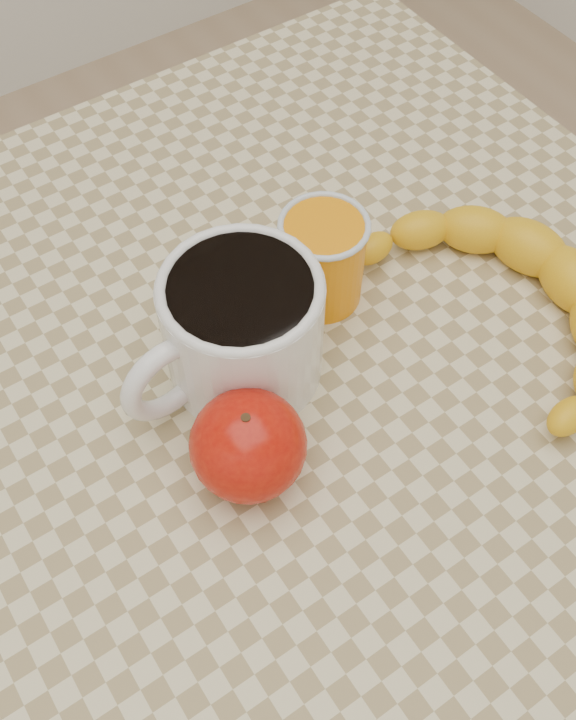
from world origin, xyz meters
TOP-DOWN VIEW (x-y plane):
  - ground at (0.00, 0.00)m, footprint 3.00×3.00m
  - table at (0.00, 0.00)m, footprint 0.80×0.80m
  - coffee_mug at (-0.03, 0.02)m, footprint 0.18×0.13m
  - orange_juice_glass at (0.07, 0.05)m, footprint 0.07×0.07m
  - apple at (-0.07, -0.06)m, footprint 0.11×0.11m
  - banana at (0.18, -0.05)m, footprint 0.25×0.32m

SIDE VIEW (x-z plane):
  - ground at x=0.00m, z-range 0.00..0.00m
  - table at x=0.00m, z-range 0.29..1.04m
  - banana at x=0.18m, z-range 0.75..0.80m
  - apple at x=-0.07m, z-range 0.75..0.83m
  - orange_juice_glass at x=0.07m, z-range 0.75..0.84m
  - coffee_mug at x=-0.03m, z-range 0.75..0.86m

